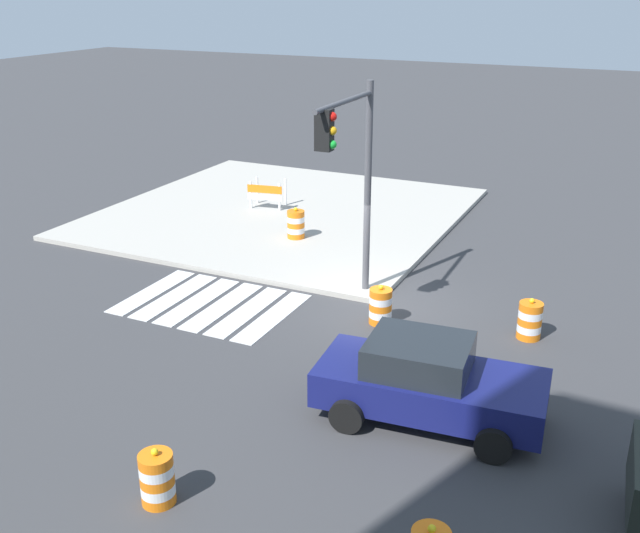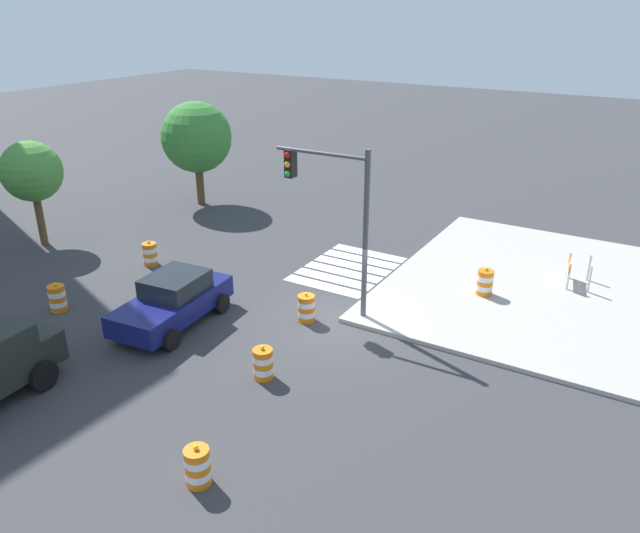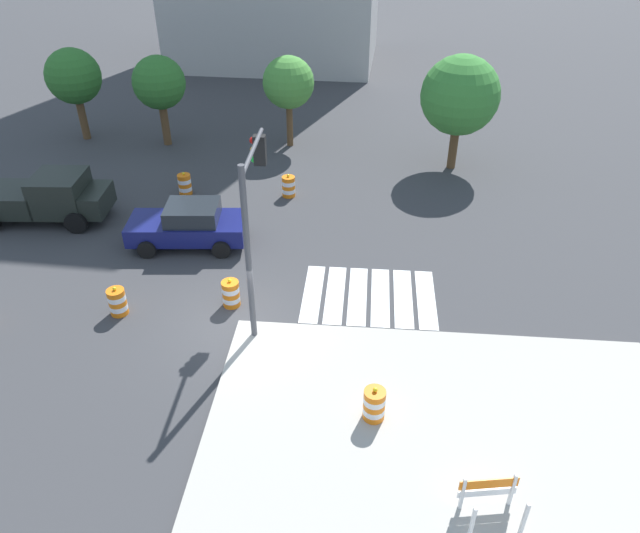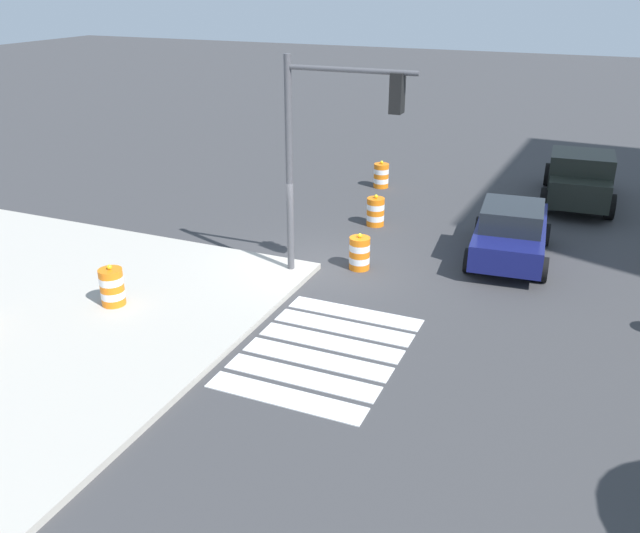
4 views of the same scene
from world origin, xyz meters
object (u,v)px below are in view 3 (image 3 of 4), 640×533
traffic_barrel_crosswalk_end (289,186)px  street_tree_streetside_far (73,77)px  traffic_barrel_median_far (185,184)px  traffic_barrel_far_curb (118,302)px  sports_car (189,225)px  traffic_barrel_on_sidewalk (374,404)px  street_tree_streetside_near (288,83)px  pickup_truck (48,197)px  traffic_light_pole (252,205)px  construction_barricade (490,495)px  traffic_barrel_median_near (231,293)px  street_tree_corner_lot (159,83)px  street_tree_streetside_mid (460,96)px

traffic_barrel_crosswalk_end → street_tree_streetside_far: size_ratio=0.22×
traffic_barrel_crosswalk_end → traffic_barrel_median_far: bearing=-177.6°
street_tree_streetside_far → traffic_barrel_far_curb: bearing=-63.5°
sports_car → traffic_barrel_crosswalk_end: size_ratio=4.36×
traffic_barrel_on_sidewalk → street_tree_streetside_near: 18.66m
pickup_truck → street_tree_streetside_near: size_ratio=1.18×
traffic_light_pole → street_tree_streetside_near: bearing=93.4°
traffic_barrel_crosswalk_end → street_tree_streetside_near: 6.28m
pickup_truck → construction_barricade: bearing=-37.7°
street_tree_streetside_far → traffic_barrel_on_sidewalk: bearing=-49.8°
pickup_truck → traffic_barrel_crosswalk_end: 9.64m
traffic_barrel_median_near → street_tree_corner_lot: (-6.10, 13.05, 2.65)m
sports_car → street_tree_corner_lot: 10.44m
traffic_barrel_crosswalk_end → street_tree_corner_lot: 9.09m
traffic_barrel_median_near → traffic_light_pole: size_ratio=0.19×
street_tree_streetside_near → construction_barricade: bearing=-71.2°
traffic_light_pole → street_tree_corner_lot: traffic_light_pole is taller
sports_car → traffic_barrel_median_far: 4.25m
pickup_truck → traffic_barrel_crosswalk_end: size_ratio=5.16×
traffic_barrel_median_far → traffic_barrel_on_sidewalk: traffic_barrel_on_sidewalk is taller
traffic_barrel_median_far → traffic_light_pole: (4.65, -8.05, 3.46)m
traffic_barrel_far_curb → construction_barricade: construction_barricade is taller
traffic_barrel_far_curb → street_tree_streetside_mid: 17.04m
street_tree_streetside_mid → construction_barricade: bearing=-93.1°
traffic_barrel_median_far → construction_barricade: construction_barricade is taller
street_tree_streetside_near → traffic_barrel_median_near: bearing=-90.7°
street_tree_streetside_near → traffic_barrel_far_curb: bearing=-104.4°
sports_car → traffic_barrel_on_sidewalk: bearing=-49.4°
traffic_barrel_crosswalk_end → traffic_barrel_far_curb: (-4.31, -8.55, 0.00)m
construction_barricade → traffic_light_pole: (-6.11, 6.56, 3.19)m
pickup_truck → street_tree_streetside_mid: size_ratio=1.01×
traffic_barrel_median_far → sports_car: bearing=-71.7°
traffic_barrel_on_sidewalk → sports_car: bearing=130.6°
traffic_barrel_median_near → traffic_light_pole: 3.62m
traffic_barrel_median_near → street_tree_streetside_mid: size_ratio=0.20×
street_tree_streetside_near → street_tree_corner_lot: (-6.28, -0.38, -0.06)m
traffic_barrel_crosswalk_end → construction_barricade: size_ratio=0.76×
traffic_barrel_on_sidewalk → street_tree_corner_lot: 20.72m
street_tree_streetside_near → traffic_barrel_median_far: bearing=-123.3°
pickup_truck → traffic_barrel_far_curb: (4.90, -5.71, -0.52)m
traffic_barrel_median_far → traffic_barrel_on_sidewalk: (8.28, -12.12, 0.15)m
traffic_barrel_median_far → traffic_light_pole: size_ratio=0.19×
traffic_barrel_median_near → sports_car: bearing=122.8°
pickup_truck → traffic_barrel_median_far: pickup_truck is taller
construction_barricade → street_tree_streetside_mid: street_tree_streetside_mid is taller
traffic_barrel_median_far → traffic_barrel_far_curb: size_ratio=1.00×
traffic_light_pole → street_tree_streetside_mid: bearing=59.1°
traffic_barrel_on_sidewalk → street_tree_streetside_far: bearing=130.2°
traffic_barrel_median_near → traffic_light_pole: (1.00, -0.42, 3.46)m
traffic_barrel_crosswalk_end → traffic_barrel_on_sidewalk: traffic_barrel_on_sidewalk is taller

